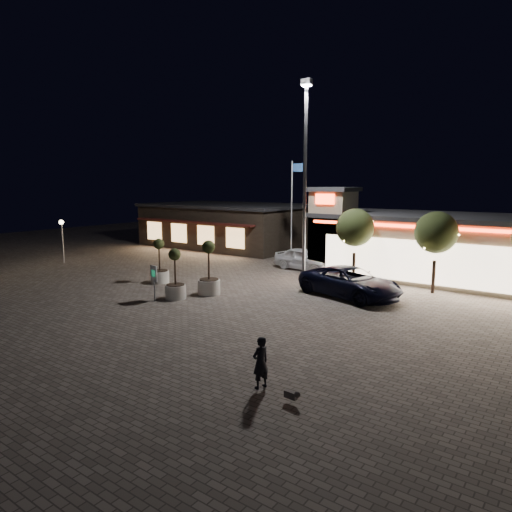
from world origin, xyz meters
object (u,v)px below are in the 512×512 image
Objects in this scene: white_sedan at (305,259)px; valet_sign at (154,276)px; planter_left at (160,269)px; pickup_truck at (350,282)px; planter_mid at (175,283)px; pedestrian at (261,363)px.

valet_sign reaches higher than white_sedan.
pickup_truck is at bearing 18.48° from planter_left.
white_sedan is at bearing 82.61° from planter_mid.
planter_mid is (-1.51, -11.67, 0.05)m from white_sedan.
pedestrian is 12.17m from planter_mid.
pickup_truck is 1.26× the size of white_sedan.
pickup_truck reaches higher than pedestrian.
planter_mid reaches higher than valet_sign.
pickup_truck is 2.15× the size of planter_mid.
white_sedan is at bearing 63.21° from pickup_truck.
white_sedan is 1.67× the size of planter_left.
white_sedan is 2.44× the size of valet_sign.
valet_sign reaches higher than pedestrian.
pedestrian is at bearing -31.51° from planter_mid.
white_sedan is (-6.17, 5.58, -0.02)m from pickup_truck.
pickup_truck is 3.64× the size of pedestrian.
planter_mid is at bearing 143.78° from pickup_truck.
pedestrian is (2.69, -12.46, -0.01)m from pickup_truck.
planter_left is (-11.47, -3.83, 0.05)m from pickup_truck.
planter_mid is at bearing -30.90° from planter_left.
planter_left reaches higher than valet_sign.
pedestrian is 0.59× the size of planter_mid.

